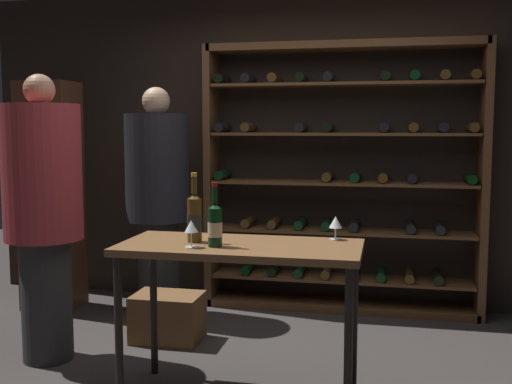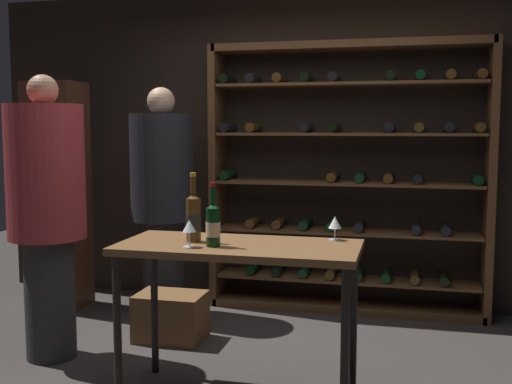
# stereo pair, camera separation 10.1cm
# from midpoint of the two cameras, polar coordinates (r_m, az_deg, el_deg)

# --- Properties ---
(back_wall) EXTENTS (5.65, 0.10, 2.68)m
(back_wall) POSITION_cam_midpoint_polar(r_m,az_deg,el_deg) (5.34, 3.58, 4.06)
(back_wall) COLOR black
(back_wall) RESTS_ON ground
(wine_rack) EXTENTS (2.27, 0.32, 2.20)m
(wine_rack) POSITION_cam_midpoint_polar(r_m,az_deg,el_deg) (5.10, 7.39, 1.24)
(wine_rack) COLOR brown
(wine_rack) RESTS_ON ground
(tasting_table) EXTENTS (1.32, 0.60, 0.89)m
(tasting_table) POSITION_cam_midpoint_polar(r_m,az_deg,el_deg) (3.40, -2.32, -6.39)
(tasting_table) COLOR brown
(tasting_table) RESTS_ON ground
(person_guest_khaki) EXTENTS (0.50, 0.50, 1.85)m
(person_guest_khaki) POSITION_cam_midpoint_polar(r_m,az_deg,el_deg) (4.21, -19.68, -1.19)
(person_guest_khaki) COLOR #2A2A2A
(person_guest_khaki) RESTS_ON ground
(person_host_in_suit) EXTENTS (0.50, 0.50, 1.83)m
(person_host_in_suit) POSITION_cam_midpoint_polar(r_m,az_deg,el_deg) (4.99, -9.65, -0.07)
(person_host_in_suit) COLOR #242424
(person_host_in_suit) RESTS_ON ground
(wine_crate) EXTENTS (0.48, 0.34, 0.34)m
(wine_crate) POSITION_cam_midpoint_polar(r_m,az_deg,el_deg) (4.55, -8.78, -11.37)
(wine_crate) COLOR brown
(wine_crate) RESTS_ON ground
(display_cabinet) EXTENTS (0.44, 0.36, 1.89)m
(display_cabinet) POSITION_cam_midpoint_polar(r_m,az_deg,el_deg) (5.45, -18.88, -0.37)
(display_cabinet) COLOR #4C2D1E
(display_cabinet) RESTS_ON ground
(wine_bottle_gold_foil) EXTENTS (0.08, 0.08, 0.34)m
(wine_bottle_gold_foil) POSITION_cam_midpoint_polar(r_m,az_deg,el_deg) (3.29, -4.68, -3.01)
(wine_bottle_gold_foil) COLOR black
(wine_bottle_gold_foil) RESTS_ON tasting_table
(wine_bottle_green_slim) EXTENTS (0.08, 0.08, 0.39)m
(wine_bottle_green_slim) POSITION_cam_midpoint_polar(r_m,az_deg,el_deg) (3.44, -6.53, -2.36)
(wine_bottle_green_slim) COLOR #4C3314
(wine_bottle_green_slim) RESTS_ON tasting_table
(wine_glass_stemmed_right) EXTENTS (0.07, 0.07, 0.14)m
(wine_glass_stemmed_right) POSITION_cam_midpoint_polar(r_m,az_deg,el_deg) (3.51, 6.54, -2.89)
(wine_glass_stemmed_right) COLOR silver
(wine_glass_stemmed_right) RESTS_ON tasting_table
(wine_glass_stemmed_center) EXTENTS (0.07, 0.07, 0.15)m
(wine_glass_stemmed_center) POSITION_cam_midpoint_polar(r_m,az_deg,el_deg) (3.28, -6.88, -3.30)
(wine_glass_stemmed_center) COLOR silver
(wine_glass_stemmed_center) RESTS_ON tasting_table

